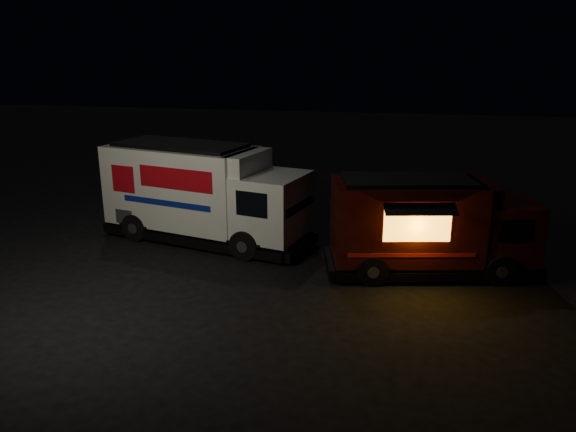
# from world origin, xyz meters

# --- Properties ---
(ground) EXTENTS (80.00, 80.00, 0.00)m
(ground) POSITION_xyz_m (0.00, 0.00, 0.00)
(ground) COLOR black
(ground) RESTS_ON ground
(white_truck) EXTENTS (7.21, 3.91, 3.11)m
(white_truck) POSITION_xyz_m (-1.72, 2.62, 1.55)
(white_truck) COLOR silver
(white_truck) RESTS_ON ground
(red_truck) EXTENTS (6.05, 3.24, 2.67)m
(red_truck) POSITION_xyz_m (5.22, 1.32, 1.34)
(red_truck) COLOR #3C120A
(red_truck) RESTS_ON ground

